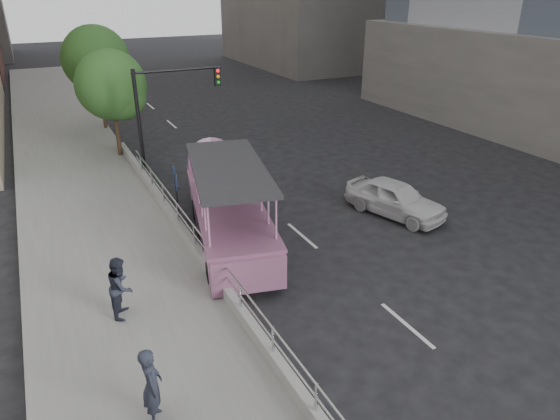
% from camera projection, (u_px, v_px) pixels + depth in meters
% --- Properties ---
extents(ground, '(160.00, 160.00, 0.00)m').
position_uv_depth(ground, '(337.00, 297.00, 15.04)').
color(ground, black).
extents(sidewalk, '(5.50, 80.00, 0.30)m').
position_uv_depth(sidewalk, '(91.00, 206.00, 20.75)').
color(sidewalk, gray).
rests_on(sidewalk, ground).
extents(kerb_wall, '(0.24, 30.00, 0.36)m').
position_uv_depth(kerb_wall, '(216.00, 277.00, 15.19)').
color(kerb_wall, '#9E9E99').
rests_on(kerb_wall, sidewalk).
extents(guardrail, '(0.07, 22.00, 0.71)m').
position_uv_depth(guardrail, '(215.00, 258.00, 14.91)').
color(guardrail, silver).
rests_on(guardrail, kerb_wall).
extents(duck_boat, '(4.19, 9.52, 3.08)m').
position_uv_depth(duck_boat, '(226.00, 204.00, 18.51)').
color(duck_boat, black).
rests_on(duck_boat, ground).
extents(car, '(2.88, 4.52, 1.43)m').
position_uv_depth(car, '(395.00, 198.00, 20.10)').
color(car, silver).
rests_on(car, ground).
extents(pedestrian_near, '(0.53, 0.71, 1.79)m').
position_uv_depth(pedestrian_near, '(152.00, 385.00, 10.14)').
color(pedestrian_near, '#222532').
rests_on(pedestrian_near, sidewalk).
extents(pedestrian_mid, '(0.94, 1.05, 1.76)m').
position_uv_depth(pedestrian_mid, '(121.00, 287.00, 13.44)').
color(pedestrian_mid, '#222532').
rests_on(pedestrian_mid, sidewalk).
extents(parking_sign, '(0.10, 0.58, 2.59)m').
position_uv_depth(parking_sign, '(176.00, 192.00, 18.30)').
color(parking_sign, black).
rests_on(parking_sign, ground).
extents(traffic_signal, '(4.20, 0.32, 5.20)m').
position_uv_depth(traffic_signal, '(163.00, 105.00, 23.04)').
color(traffic_signal, black).
rests_on(traffic_signal, ground).
extents(street_tree_near, '(3.52, 3.52, 5.72)m').
position_uv_depth(street_tree_near, '(114.00, 88.00, 25.04)').
color(street_tree_near, '#372719').
rests_on(street_tree_near, ground).
extents(street_tree_far, '(3.97, 3.97, 6.45)m').
position_uv_depth(street_tree_far, '(98.00, 62.00, 29.79)').
color(street_tree_far, '#372719').
rests_on(street_tree_far, ground).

